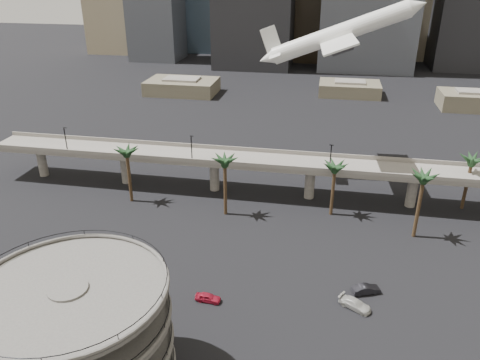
% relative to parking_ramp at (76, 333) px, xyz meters
% --- Properties ---
extents(parking_ramp, '(22.20, 22.20, 17.35)m').
position_rel_parking_ramp_xyz_m(parking_ramp, '(0.00, 0.00, 0.00)').
color(parking_ramp, '#54514E').
rests_on(parking_ramp, ground).
extents(overpass, '(130.00, 9.30, 14.70)m').
position_rel_parking_ramp_xyz_m(overpass, '(13.00, 59.00, -2.50)').
color(overpass, slate).
rests_on(overpass, ground).
extents(palm_trees, '(76.40, 18.40, 14.00)m').
position_rel_parking_ramp_xyz_m(palm_trees, '(24.58, 51.18, 1.46)').
color(palm_trees, '#46341E').
rests_on(palm_trees, ground).
extents(low_buildings, '(135.00, 27.50, 6.80)m').
position_rel_parking_ramp_xyz_m(low_buildings, '(19.89, 146.30, -6.97)').
color(low_buildings, brown).
rests_on(low_buildings, ground).
extents(airborne_jet, '(36.88, 33.24, 16.59)m').
position_rel_parking_ramp_xyz_m(airborne_jet, '(27.78, 72.76, 24.28)').
color(airborne_jet, white).
rests_on(airborne_jet, ground).
extents(car_a, '(4.16, 1.90, 1.38)m').
position_rel_parking_ramp_xyz_m(car_a, '(10.31, 19.81, -9.14)').
color(car_a, '#AF1931').
rests_on(car_a, ground).
extents(car_b, '(4.88, 3.17, 1.52)m').
position_rel_parking_ramp_xyz_m(car_b, '(34.91, 26.46, -9.08)').
color(car_b, black).
rests_on(car_b, ground).
extents(car_c, '(5.48, 4.34, 1.48)m').
position_rel_parking_ramp_xyz_m(car_c, '(33.02, 22.45, -9.09)').
color(car_c, '#B5B5B1').
rests_on(car_c, ground).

